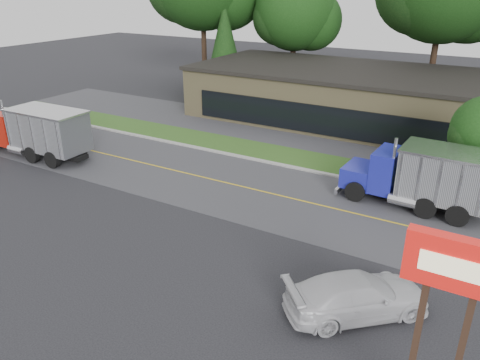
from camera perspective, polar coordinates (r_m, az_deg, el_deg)
The scene contains 12 objects.
ground at distance 19.96m, azimuth -8.76°, elevation -10.95°, with size 140.00×140.00×0.00m, color #313136.
road at distance 26.56m, azimuth 3.39°, elevation -1.58°, with size 60.00×8.00×0.02m, color #4D4D52.
center_line at distance 26.56m, azimuth 3.39°, elevation -1.58°, with size 60.00×0.12×0.01m, color gold.
curb at distance 30.06m, azimuth 7.07°, elevation 1.33°, with size 60.00×0.30×0.12m, color #9E9E99.
grass_verge at distance 31.62m, azimuth 8.39°, elevation 2.37°, with size 60.00×3.40×0.03m, color #305F20.
far_parking at distance 36.06m, azimuth 11.46°, elevation 4.79°, with size 60.00×7.00×0.02m, color #4D4D52.
strip_mall at distance 40.58m, azimuth 17.28°, elevation 9.20°, with size 32.00×12.00×4.00m, color #93845A.
tree_far_b at distance 51.14m, azimuth 6.87°, elevation 19.46°, with size 8.68×8.17×12.39m.
evergreen_left at distance 50.65m, azimuth -1.88°, elevation 16.45°, with size 4.13×4.13×9.39m.
dump_truck_red at distance 34.38m, azimuth -23.58°, elevation 5.55°, with size 9.23×2.87×3.36m.
dump_truck_blue at distance 25.97m, azimuth 21.39°, elevation 0.51°, with size 7.44×2.94×3.36m.
rally_car at distance 17.68m, azimuth 14.08°, elevation -13.48°, with size 2.13×5.25×1.52m, color silver.
Camera 1 is at (10.83, -12.55, 11.12)m, focal length 35.00 mm.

